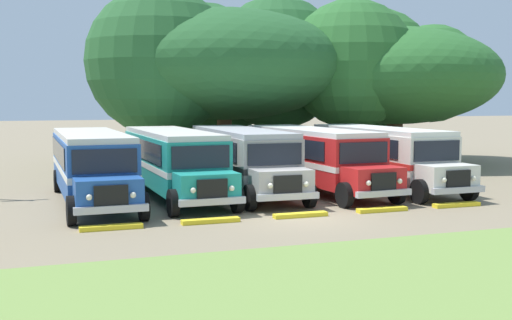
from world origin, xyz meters
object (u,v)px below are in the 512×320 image
object	(u,v)px
parked_bus_slot_4	(381,154)
secondary_tree	(387,72)
parked_bus_slot_3	(312,156)
broad_shade_tree	(219,67)
parked_bus_slot_2	(242,157)
parked_bus_slot_0	(92,163)
parked_bus_slot_1	(173,159)

from	to	relation	value
parked_bus_slot_4	secondary_tree	distance (m)	13.02
parked_bus_slot_3	broad_shade_tree	size ratio (longest dim) A/B	0.62
parked_bus_slot_3	broad_shade_tree	xyz separation A→B (m)	(-0.88, 12.55, 4.64)
parked_bus_slot_4	secondary_tree	world-z (taller)	secondary_tree
parked_bus_slot_2	parked_bus_slot_4	bearing A→B (deg)	85.40
secondary_tree	broad_shade_tree	bearing A→B (deg)	167.87
parked_bus_slot_2	secondary_tree	bearing A→B (deg)	127.71
parked_bus_slot_0	parked_bus_slot_3	world-z (taller)	same
parked_bus_slot_0	parked_bus_slot_2	xyz separation A→B (m)	(6.65, 0.63, 0.00)
parked_bus_slot_4	parked_bus_slot_1	bearing A→B (deg)	-93.84
parked_bus_slot_1	parked_bus_slot_2	world-z (taller)	same
parked_bus_slot_3	secondary_tree	size ratio (longest dim) A/B	0.73
parked_bus_slot_1	broad_shade_tree	xyz separation A→B (m)	(5.55, 12.28, 4.64)
parked_bus_slot_2	parked_bus_slot_4	distance (m)	6.74
parked_bus_slot_2	broad_shade_tree	world-z (taller)	broad_shade_tree
parked_bus_slot_4	parked_bus_slot_2	bearing A→B (deg)	-96.83
parked_bus_slot_4	secondary_tree	bearing A→B (deg)	147.18
broad_shade_tree	parked_bus_slot_1	bearing A→B (deg)	-114.32
parked_bus_slot_0	secondary_tree	size ratio (longest dim) A/B	0.72
parked_bus_slot_1	parked_bus_slot_4	bearing A→B (deg)	85.66
parked_bus_slot_2	secondary_tree	xyz separation A→B (m)	(13.16, 9.76, 4.36)
parked_bus_slot_2	parked_bus_slot_3	distance (m)	3.28
parked_bus_slot_1	secondary_tree	bearing A→B (deg)	119.75
parked_bus_slot_1	secondary_tree	distance (m)	19.63
broad_shade_tree	secondary_tree	size ratio (longest dim) A/B	1.17
parked_bus_slot_0	secondary_tree	world-z (taller)	secondary_tree
parked_bus_slot_1	parked_bus_slot_3	xyz separation A→B (m)	(6.43, -0.27, 0.00)
parked_bus_slot_3	secondary_tree	xyz separation A→B (m)	(9.91, 10.23, 4.36)
parked_bus_slot_0	parked_bus_slot_1	distance (m)	3.49
parked_bus_slot_0	broad_shade_tree	size ratio (longest dim) A/B	0.62
parked_bus_slot_2	parked_bus_slot_0	bearing A→B (deg)	-83.50
secondary_tree	parked_bus_slot_1	bearing A→B (deg)	-148.64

